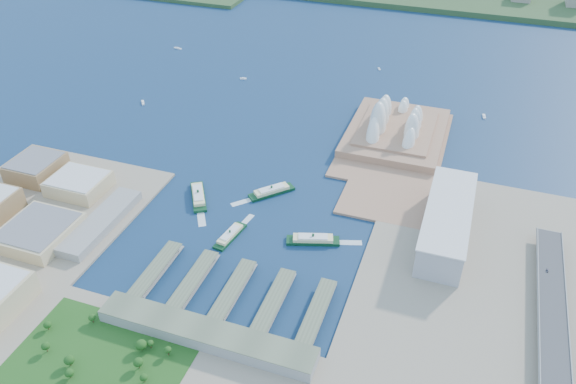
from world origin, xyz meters
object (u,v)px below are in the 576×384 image
at_px(opera_house, 398,117).
at_px(ferry_d, 313,238).
at_px(toaster_building, 447,222).
at_px(ferry_a, 198,194).
at_px(ferry_b, 272,190).
at_px(car_c, 547,271).
at_px(ferry_c, 230,234).

bearing_deg(opera_house, ferry_d, -99.32).
distance_m(opera_house, toaster_building, 219.62).
xyz_separation_m(toaster_building, ferry_a, (-284.87, -23.76, -14.84)).
distance_m(toaster_building, ferry_a, 286.25).
xyz_separation_m(opera_house, ferry_b, (-115.86, -185.52, -26.62)).
relative_size(toaster_building, ferry_a, 2.59).
relative_size(ferry_a, car_c, 13.66).
bearing_deg(ferry_b, car_c, 33.42).
height_order(opera_house, ferry_b, opera_house).
bearing_deg(opera_house, ferry_b, -121.99).
distance_m(opera_house, ferry_b, 220.34).
bearing_deg(ferry_c, ferry_d, -156.62).
xyz_separation_m(ferry_b, ferry_c, (-13.22, -92.25, -0.71)).
xyz_separation_m(opera_house, ferry_c, (-129.08, -277.78, -27.33)).
xyz_separation_m(ferry_b, car_c, (306.86, -52.63, 10.10)).
bearing_deg(ferry_a, car_c, -33.41).
bearing_deg(ferry_b, opera_house, 101.17).
xyz_separation_m(ferry_c, car_c, (320.08, 39.63, 10.81)).
height_order(opera_house, car_c, opera_house).
height_order(ferry_b, ferry_c, ferry_b).
relative_size(toaster_building, ferry_d, 2.72).
bearing_deg(ferry_c, car_c, -164.00).
bearing_deg(ferry_a, ferry_c, -70.66).
distance_m(opera_house, ferry_a, 297.89).
relative_size(opera_house, ferry_d, 3.16).
bearing_deg(opera_house, ferry_a, -131.05).
relative_size(opera_house, ferry_c, 3.64).
bearing_deg(ferry_b, toaster_building, 39.13).
bearing_deg(opera_house, car_c, -51.27).
xyz_separation_m(opera_house, toaster_building, (90.00, -200.00, -11.50)).
height_order(opera_house, toaster_building, opera_house).
height_order(toaster_building, ferry_d, toaster_building).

